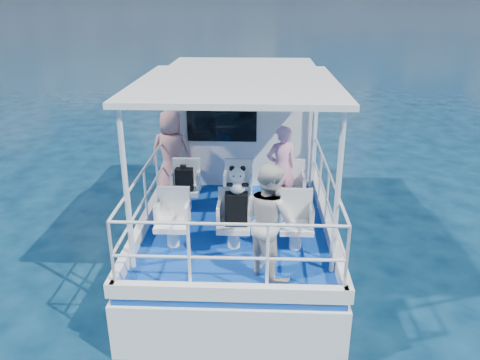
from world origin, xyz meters
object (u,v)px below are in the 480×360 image
passenger_port_fwd (172,153)px  panda (237,180)px  backpack_center (236,209)px  passenger_stbd_aft (269,220)px

passenger_port_fwd → panda: (1.30, -2.00, 0.27)m
passenger_port_fwd → backpack_center: 2.39m
passenger_stbd_aft → panda: 0.85m
passenger_stbd_aft → backpack_center: size_ratio=3.21×
passenger_port_fwd → panda: 2.40m
passenger_port_fwd → panda: size_ratio=3.91×
passenger_port_fwd → passenger_stbd_aft: 3.18m
passenger_stbd_aft → passenger_port_fwd: bearing=-4.5°
passenger_port_fwd → backpack_center: bearing=125.7°
passenger_stbd_aft → backpack_center: bearing=-2.6°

